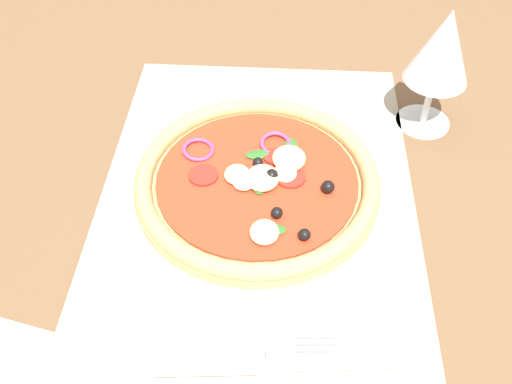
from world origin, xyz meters
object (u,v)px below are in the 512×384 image
at_px(plate, 256,192).
at_px(wine_glass, 442,51).
at_px(pizza, 256,180).
at_px(fork, 253,346).

distance_m(plate, wine_glass, 0.25).
height_order(plate, pizza, pizza).
distance_m(plate, pizza, 0.02).
relative_size(plate, wine_glass, 1.85).
relative_size(fork, wine_glass, 1.21).
xyz_separation_m(plate, wine_glass, (-0.14, 0.19, 0.09)).
xyz_separation_m(pizza, fork, (0.17, 0.01, -0.02)).
distance_m(pizza, wine_glass, 0.25).
height_order(pizza, wine_glass, wine_glass).
relative_size(pizza, wine_glass, 1.69).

